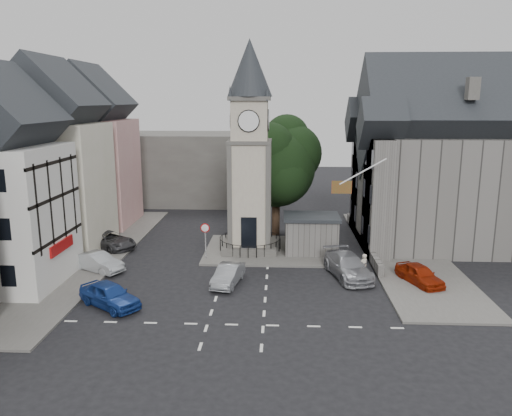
# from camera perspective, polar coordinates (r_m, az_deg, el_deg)

# --- Properties ---
(ground) EXTENTS (120.00, 120.00, 0.00)m
(ground) POSITION_cam_1_polar(r_m,az_deg,el_deg) (32.52, -1.52, -9.04)
(ground) COLOR black
(ground) RESTS_ON ground
(pavement_west) EXTENTS (6.00, 30.00, 0.14)m
(pavement_west) POSITION_cam_1_polar(r_m,az_deg,el_deg) (40.84, -18.71, -5.12)
(pavement_west) COLOR #595651
(pavement_west) RESTS_ON ground
(pavement_east) EXTENTS (6.00, 26.00, 0.14)m
(pavement_east) POSITION_cam_1_polar(r_m,az_deg,el_deg) (41.14, 16.32, -4.84)
(pavement_east) COLOR #595651
(pavement_east) RESTS_ON ground
(central_island) EXTENTS (10.00, 8.00, 0.16)m
(central_island) POSITION_cam_1_polar(r_m,az_deg,el_deg) (39.98, 1.48, -4.81)
(central_island) COLOR #595651
(central_island) RESTS_ON ground
(road_markings) EXTENTS (20.00, 8.00, 0.01)m
(road_markings) POSITION_cam_1_polar(r_m,az_deg,el_deg) (27.48, -2.39, -13.18)
(road_markings) COLOR silver
(road_markings) RESTS_ON ground
(clock_tower) EXTENTS (4.86, 4.86, 16.25)m
(clock_tower) POSITION_cam_1_polar(r_m,az_deg,el_deg) (38.46, -0.71, 6.75)
(clock_tower) COLOR #4C4944
(clock_tower) RESTS_ON ground
(stone_shelter) EXTENTS (4.30, 3.30, 3.08)m
(stone_shelter) POSITION_cam_1_polar(r_m,az_deg,el_deg) (39.17, 6.31, -3.01)
(stone_shelter) COLOR #5F5C57
(stone_shelter) RESTS_ON ground
(town_tree) EXTENTS (7.20, 7.20, 10.80)m
(town_tree) POSITION_cam_1_polar(r_m,az_deg,el_deg) (43.49, 2.34, 5.86)
(town_tree) COLOR black
(town_tree) RESTS_ON ground
(warning_sign_post) EXTENTS (0.70, 0.19, 2.85)m
(warning_sign_post) POSITION_cam_1_polar(r_m,az_deg,el_deg) (37.37, -5.83, -2.99)
(warning_sign_post) COLOR black
(warning_sign_post) RESTS_ON ground
(terrace_pink) EXTENTS (8.10, 7.60, 12.80)m
(terrace_pink) POSITION_cam_1_polar(r_m,az_deg,el_deg) (49.80, -18.31, 5.61)
(terrace_pink) COLOR tan
(terrace_pink) RESTS_ON ground
(terrace_cream) EXTENTS (8.10, 7.60, 12.80)m
(terrace_cream) POSITION_cam_1_polar(r_m,az_deg,el_deg) (42.48, -22.12, 4.28)
(terrace_cream) COLOR beige
(terrace_cream) RESTS_ON ground
(backdrop_west) EXTENTS (20.00, 10.00, 8.00)m
(backdrop_west) POSITION_cam_1_polar(r_m,az_deg,el_deg) (60.45, -11.00, 4.60)
(backdrop_west) COLOR #4C4944
(backdrop_west) RESTS_ON ground
(east_building) EXTENTS (14.40, 11.40, 12.60)m
(east_building) POSITION_cam_1_polar(r_m,az_deg,el_deg) (43.66, 20.50, 4.18)
(east_building) COLOR #5F5C57
(east_building) RESTS_ON ground
(east_boundary_wall) EXTENTS (0.40, 16.00, 0.90)m
(east_boundary_wall) POSITION_cam_1_polar(r_m,az_deg,el_deg) (42.36, 12.04, -3.58)
(east_boundary_wall) COLOR #5F5C57
(east_boundary_wall) RESTS_ON ground
(flagpole) EXTENTS (3.68, 0.10, 2.74)m
(flagpole) POSITION_cam_1_polar(r_m,az_deg,el_deg) (35.02, 12.11, 4.09)
(flagpole) COLOR white
(flagpole) RESTS_ON ground
(car_west_blue) EXTENTS (4.46, 3.90, 1.45)m
(car_west_blue) POSITION_cam_1_polar(r_m,az_deg,el_deg) (30.59, -16.38, -9.51)
(car_west_blue) COLOR navy
(car_west_blue) RESTS_ON ground
(car_west_silver) EXTENTS (4.25, 3.18, 1.34)m
(car_west_silver) POSITION_cam_1_polar(r_m,az_deg,el_deg) (36.88, -17.63, -5.92)
(car_west_silver) COLOR #A5AAAD
(car_west_silver) RESTS_ON ground
(car_west_grey) EXTENTS (5.48, 4.61, 1.39)m
(car_west_grey) POSITION_cam_1_polar(r_m,az_deg,el_deg) (42.12, -16.52, -3.57)
(car_west_grey) COLOR #333336
(car_west_grey) RESTS_ON ground
(car_island_silver) EXTENTS (2.06, 4.08, 1.28)m
(car_island_silver) POSITION_cam_1_polar(r_m,az_deg,el_deg) (32.85, -3.22, -7.64)
(car_island_silver) COLOR #93969B
(car_island_silver) RESTS_ON ground
(car_island_east) EXTENTS (3.38, 5.70, 1.55)m
(car_island_east) POSITION_cam_1_polar(r_m,az_deg,el_deg) (34.63, 10.46, -6.54)
(car_island_east) COLOR #94959B
(car_island_east) RESTS_ON ground
(car_east_red) EXTENTS (2.86, 4.20, 1.33)m
(car_east_red) POSITION_cam_1_polar(r_m,az_deg,el_deg) (34.50, 18.19, -7.23)
(car_east_red) COLOR #9A2108
(car_east_red) RESTS_ON ground
(pedestrian) EXTENTS (0.76, 0.70, 1.73)m
(pedestrian) POSITION_cam_1_polar(r_m,az_deg,el_deg) (34.50, 12.18, -6.53)
(pedestrian) COLOR beige
(pedestrian) RESTS_ON ground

